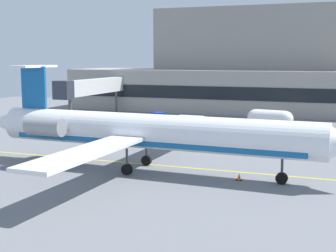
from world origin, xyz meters
TOP-DOWN VIEW (x-y plane):
  - ground at (-0.00, 0.00)m, footprint 120.00×120.00m
  - terminal_building at (-0.46, 48.86)m, footprint 61.85×16.47m
  - jet_bridge_west at (-21.59, 29.75)m, footprint 2.40×19.04m
  - regional_jet at (0.64, -0.23)m, footprint 33.95×28.40m
  - baggage_tug at (-9.94, 19.06)m, footprint 4.02×3.94m
  - pushback_tractor at (-7.90, 25.16)m, footprint 4.20×3.73m
  - belt_loader at (9.21, 12.82)m, footprint 3.10×3.52m
  - fuel_tank at (6.69, 27.82)m, footprint 6.22×2.91m
  - safety_cone_alpha at (-8.32, -4.38)m, footprint 0.47×0.47m
  - safety_cone_bravo at (8.62, -0.56)m, footprint 0.47×0.47m

SIDE VIEW (x-z plane):
  - ground at x=0.00m, z-range -0.10..0.00m
  - safety_cone_alpha at x=-8.32m, z-range -0.03..0.52m
  - safety_cone_bravo at x=8.62m, z-range -0.03..0.52m
  - pushback_tractor at x=-7.90m, z-range -0.06..1.80m
  - baggage_tug at x=-9.94m, z-range -0.10..2.09m
  - belt_loader at x=9.21m, z-range -0.13..2.20m
  - fuel_tank at x=6.69m, z-range 0.15..2.68m
  - regional_jet at x=0.64m, z-range -1.03..7.73m
  - jet_bridge_west at x=-21.59m, z-range 1.72..7.93m
  - terminal_building at x=-0.46m, z-range -1.96..16.32m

